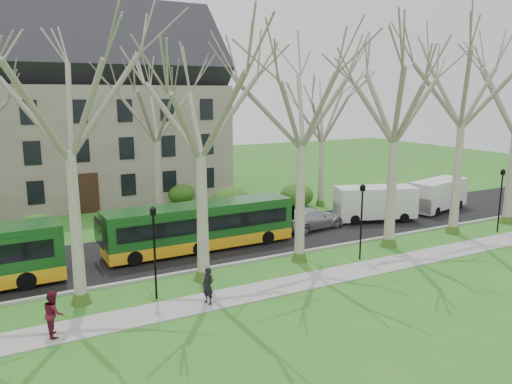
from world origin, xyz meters
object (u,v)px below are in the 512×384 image
bus_follow (201,226)px  sedan (312,218)px  pedestrian_b (54,313)px  van_a (375,204)px  pedestrian_a (208,286)px  van_b (438,195)px

bus_follow → sedan: bus_follow is taller
bus_follow → pedestrian_b: (-9.19, -7.62, -0.53)m
bus_follow → pedestrian_b: 11.95m
bus_follow → sedan: (8.56, 0.70, -0.71)m
van_a → pedestrian_a: van_a is taller
van_b → sedan: bearing=165.3°
bus_follow → pedestrian_a: 8.15m
bus_follow → sedan: bearing=4.0°
sedan → pedestrian_b: pedestrian_b is taller
sedan → van_b: size_ratio=0.88×
sedan → pedestrian_b: bearing=106.8°
bus_follow → pedestrian_b: bearing=-141.0°
pedestrian_b → bus_follow: bearing=-51.5°
sedan → pedestrian_b: 19.60m
van_a → pedestrian_b: van_a is taller
pedestrian_a → van_a: bearing=94.9°
sedan → van_b: bearing=-99.3°
van_a → pedestrian_b: (-23.14, -7.95, -0.36)m
bus_follow → pedestrian_a: bus_follow is taller
bus_follow → pedestrian_b: size_ratio=6.30×
sedan → pedestrian_a: bearing=118.2°
pedestrian_a → pedestrian_b: bearing=-111.1°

